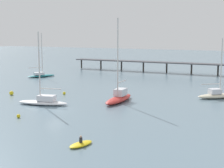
% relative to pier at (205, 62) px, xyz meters
% --- Properties ---
extents(ground_plane, '(400.00, 400.00, 0.00)m').
position_rel_pier_xyz_m(ground_plane, '(-11.36, -56.94, -3.76)').
color(ground_plane, slate).
extents(pier, '(62.60, 5.09, 6.41)m').
position_rel_pier_xyz_m(pier, '(0.00, 0.00, 0.00)').
color(pier, '#4C4C51').
rests_on(pier, ground_plane).
extents(sailboat_white, '(9.07, 4.58, 12.21)m').
position_rel_pier_xyz_m(sailboat_white, '(-15.55, -54.30, -3.04)').
color(sailboat_white, white).
rests_on(sailboat_white, ground_plane).
extents(sailboat_cream, '(7.68, 7.16, 11.06)m').
position_rel_pier_xyz_m(sailboat_cream, '(9.57, -35.14, -3.05)').
color(sailboat_cream, beige).
rests_on(sailboat_cream, ground_plane).
extents(sailboat_teal, '(5.92, 7.95, 12.03)m').
position_rel_pier_xyz_m(sailboat_teal, '(-39.06, -25.83, -3.08)').
color(sailboat_teal, '#1E727A').
rests_on(sailboat_teal, ground_plane).
extents(sailboat_red, '(2.72, 9.62, 14.51)m').
position_rel_pier_xyz_m(sailboat_red, '(-5.31, -46.27, -2.86)').
color(sailboat_red, red).
rests_on(sailboat_red, ground_plane).
extents(dinghy_yellow, '(2.03, 3.31, 1.14)m').
position_rel_pier_xyz_m(dinghy_yellow, '(1.15, -69.09, -3.56)').
color(dinghy_yellow, yellow).
rests_on(dinghy_yellow, ground_plane).
extents(mooring_buoy_far, '(0.54, 0.54, 0.54)m').
position_rel_pier_xyz_m(mooring_buoy_far, '(-13.17, -62.97, -3.49)').
color(mooring_buoy_far, yellow).
rests_on(mooring_buoy_far, ground_plane).
extents(mooring_buoy_mid, '(0.58, 0.58, 0.58)m').
position_rel_pier_xyz_m(mooring_buoy_mid, '(-17.93, -44.91, -3.47)').
color(mooring_buoy_mid, yellow).
rests_on(mooring_buoy_mid, ground_plane).
extents(mooring_buoy_outer, '(0.83, 0.83, 0.83)m').
position_rel_pier_xyz_m(mooring_buoy_outer, '(-26.78, -50.04, -3.35)').
color(mooring_buoy_outer, yellow).
rests_on(mooring_buoy_outer, ground_plane).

